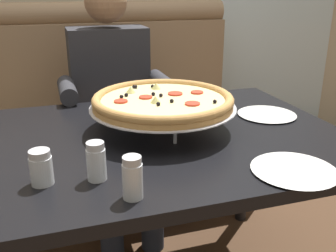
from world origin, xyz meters
name	(u,v)px	position (x,y,z in m)	size (l,w,h in m)	color
booth_bench	(120,129)	(0.00, 0.95, 0.40)	(1.49, 0.78, 1.13)	#937556
dining_table	(167,155)	(0.00, 0.00, 0.64)	(1.26, 0.96, 0.73)	black
diner_main	(113,92)	(-0.07, 0.68, 0.71)	(0.54, 0.64, 1.27)	#2D3342
pizza	(163,101)	(0.00, 0.05, 0.83)	(0.52, 0.52, 0.14)	silver
shaker_oregano	(96,164)	(-0.28, -0.27, 0.77)	(0.05, 0.05, 0.11)	white
shaker_parmesan	(133,181)	(-0.21, -0.39, 0.77)	(0.05, 0.05, 0.11)	white
shaker_pepper_flakes	(41,170)	(-0.42, -0.25, 0.77)	(0.06, 0.06, 0.10)	white
plate_near_left	(294,168)	(0.26, -0.39, 0.74)	(0.24, 0.24, 0.02)	white
plate_near_right	(267,113)	(0.45, 0.07, 0.74)	(0.23, 0.23, 0.02)	white
patio_chair	(211,62)	(1.12, 2.15, 0.52)	(0.40, 0.40, 0.86)	black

